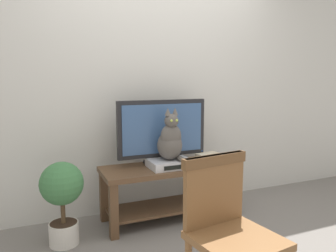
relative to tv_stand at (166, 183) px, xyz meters
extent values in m
plane|color=slate|center=(0.03, -0.61, -0.36)|extent=(12.00, 12.00, 0.00)
cube|color=beige|center=(0.03, 0.41, 1.04)|extent=(7.00, 0.12, 2.80)
cube|color=#513823|center=(0.00, 0.00, 0.14)|extent=(1.20, 0.48, 0.04)
cube|color=#513823|center=(-0.55, -0.19, -0.12)|extent=(0.07, 0.07, 0.48)
cube|color=#513823|center=(0.55, -0.19, -0.12)|extent=(0.07, 0.07, 0.48)
cube|color=#513823|center=(-0.55, 0.19, -0.12)|extent=(0.07, 0.07, 0.48)
cube|color=#513823|center=(0.55, 0.19, -0.12)|extent=(0.07, 0.07, 0.48)
cube|color=#513823|center=(0.00, 0.00, -0.23)|extent=(1.10, 0.40, 0.02)
cube|color=black|center=(0.00, 0.09, 0.18)|extent=(0.32, 0.20, 0.03)
cube|color=black|center=(0.00, 0.09, 0.22)|extent=(0.06, 0.04, 0.05)
cube|color=black|center=(0.00, 0.09, 0.51)|extent=(0.87, 0.05, 0.54)
cube|color=#385684|center=(0.00, 0.06, 0.51)|extent=(0.80, 0.01, 0.46)
sphere|color=#2672F2|center=(0.42, 0.06, 0.26)|extent=(0.01, 0.01, 0.01)
cube|color=#BCBCC1|center=(0.02, -0.05, 0.20)|extent=(0.38, 0.29, 0.07)
cube|color=black|center=(0.02, -0.20, 0.20)|extent=(0.23, 0.01, 0.04)
ellipsoid|color=#514C47|center=(0.02, -0.05, 0.37)|extent=(0.23, 0.22, 0.27)
ellipsoid|color=#514C47|center=(0.02, -0.08, 0.45)|extent=(0.20, 0.14, 0.24)
sphere|color=#514C47|center=(0.02, -0.09, 0.60)|extent=(0.13, 0.13, 0.13)
cone|color=#514C47|center=(-0.02, -0.09, 0.68)|extent=(0.06, 0.06, 0.07)
cone|color=#514C47|center=(0.05, -0.09, 0.68)|extent=(0.06, 0.06, 0.07)
sphere|color=#B2C64C|center=(-0.01, -0.15, 0.61)|extent=(0.02, 0.02, 0.02)
sphere|color=#B2C64C|center=(0.04, -0.15, 0.61)|extent=(0.02, 0.02, 0.02)
cylinder|color=#514C47|center=(0.08, -0.13, 0.26)|extent=(0.06, 0.18, 0.04)
cube|color=brown|center=(-0.19, -1.41, 0.13)|extent=(0.48, 0.48, 0.04)
cube|color=brown|center=(-0.22, -1.22, 0.35)|extent=(0.40, 0.09, 0.40)
cube|color=brown|center=(-0.22, -1.22, 0.53)|extent=(0.42, 0.10, 0.06)
cube|color=#33477A|center=(0.45, -0.04, 0.18)|extent=(0.24, 0.13, 0.04)
cube|color=beige|center=(0.46, -0.03, 0.22)|extent=(0.25, 0.20, 0.04)
cylinder|color=beige|center=(-0.95, -0.12, -0.27)|extent=(0.23, 0.23, 0.18)
cylinder|color=#332319|center=(-0.95, -0.12, -0.19)|extent=(0.22, 0.22, 0.02)
cylinder|color=#4C3823|center=(-0.95, -0.12, -0.08)|extent=(0.04, 0.04, 0.19)
sphere|color=#386B3D|center=(-0.95, -0.12, 0.15)|extent=(0.34, 0.34, 0.34)
camera|label=1|loc=(-1.16, -2.76, 0.98)|focal=35.12mm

